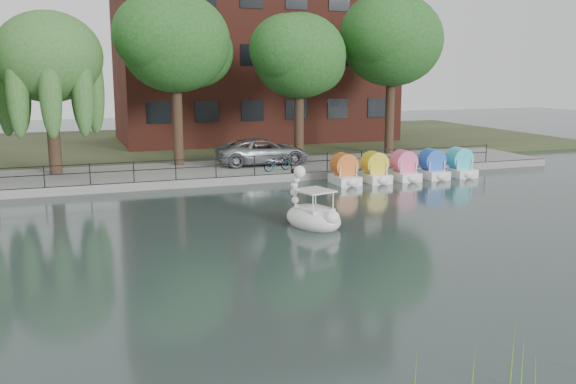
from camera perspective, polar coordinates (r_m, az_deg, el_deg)
ground_plane at (r=19.86m, az=2.54°, el=-5.85°), size 120.00×120.00×0.00m
promenade at (r=34.80m, az=-7.45°, el=1.71°), size 40.00×6.00×0.40m
kerb at (r=31.96m, az=-6.31°, el=0.92°), size 40.00×0.25×0.40m
land_strip at (r=48.45m, az=-10.99°, el=4.18°), size 60.00×22.00×0.36m
railing at (r=32.00m, az=-6.43°, el=2.64°), size 32.00×0.05×1.00m
apartment_building at (r=49.76m, az=-3.12°, el=15.13°), size 20.00×10.07×18.00m
willow_mid at (r=34.59m, az=-20.54°, el=11.13°), size 5.32×5.32×8.15m
broadleaf_center at (r=36.15m, az=-10.00°, el=12.90°), size 6.00×6.00×9.25m
broadleaf_right at (r=37.50m, az=1.00°, el=11.96°), size 5.40×5.40×8.32m
broadleaf_far at (r=41.15m, az=9.22°, el=13.14°), size 6.30×6.30×9.71m
minivan at (r=36.09m, az=-2.24°, el=3.79°), size 2.86×6.07×1.68m
bicycle at (r=33.82m, az=-0.98°, el=2.74°), size 1.13×1.82×1.00m
swan_boat at (r=23.65m, az=2.18°, el=-1.92°), size 2.25×2.89×2.15m
pedal_boat_row at (r=33.93m, az=10.28°, el=2.09°), size 7.95×1.70×1.40m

